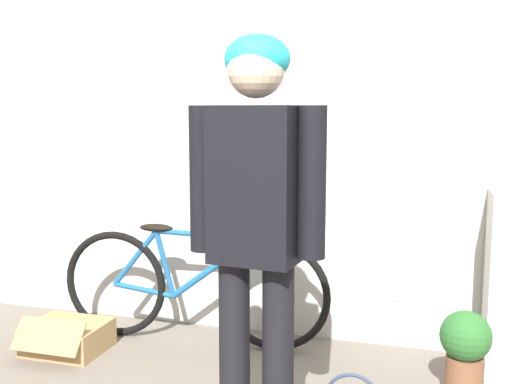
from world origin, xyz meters
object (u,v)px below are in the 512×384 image
person (256,204)px  bicycle (192,286)px  potted_plant (465,349)px  cardboard_box (67,337)px

person → bicycle: size_ratio=1.01×
potted_plant → cardboard_box: bearing=-178.7°
bicycle → cardboard_box: bicycle is taller
person → bicycle: bearing=130.7°
person → cardboard_box: person is taller
bicycle → potted_plant: size_ratio=3.81×
bicycle → potted_plant: bicycle is taller
person → potted_plant: 1.43m
person → potted_plant: bearing=47.6°
bicycle → cardboard_box: bearing=-156.5°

